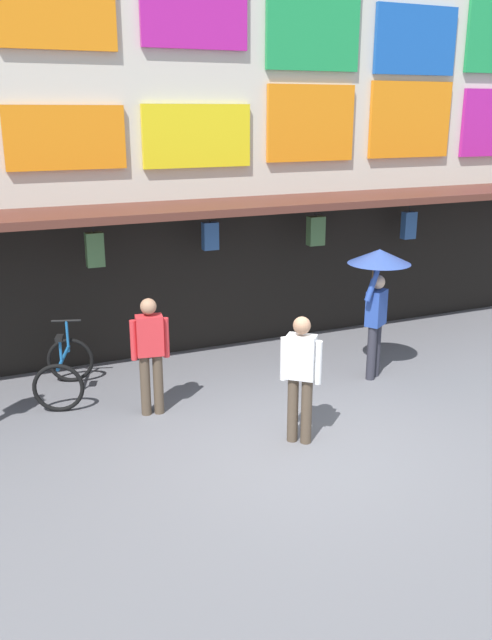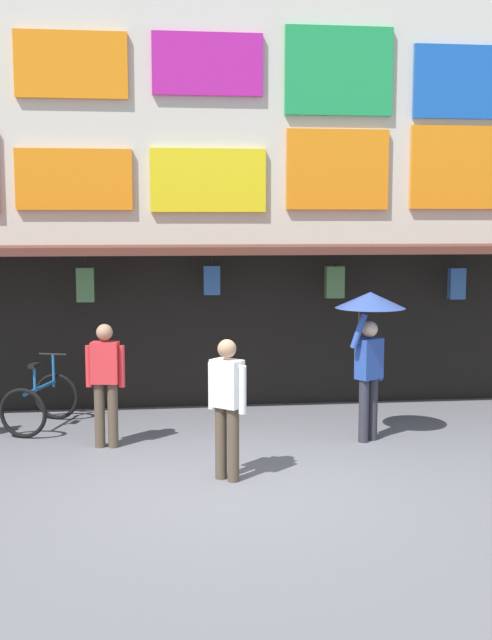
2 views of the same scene
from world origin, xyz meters
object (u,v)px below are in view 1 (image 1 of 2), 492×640
(bicycle_parked, at_px, (65,371))
(pedestrian_in_purple, at_px, (301,373))
(pedestrian_in_blue, at_px, (150,350))
(pedestrian_with_umbrella, at_px, (378,277))

(bicycle_parked, xyz_separation_m, pedestrian_in_purple, (2.50, -2.68, 0.55))
(pedestrian_in_purple, bearing_deg, pedestrian_in_blue, 133.59)
(bicycle_parked, bearing_deg, pedestrian_in_blue, -47.74)
(pedestrian_with_umbrella, bearing_deg, bicycle_parked, 165.10)
(bicycle_parked, xyz_separation_m, pedestrian_with_umbrella, (4.61, -1.23, 1.25))
(pedestrian_in_purple, relative_size, pedestrian_in_blue, 1.00)
(pedestrian_with_umbrella, bearing_deg, pedestrian_in_blue, 178.26)
(pedestrian_in_purple, bearing_deg, pedestrian_with_umbrella, 34.73)
(pedestrian_with_umbrella, xyz_separation_m, pedestrian_in_blue, (-3.59, 0.11, -0.69))
(pedestrian_in_blue, bearing_deg, pedestrian_in_purple, -46.41)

